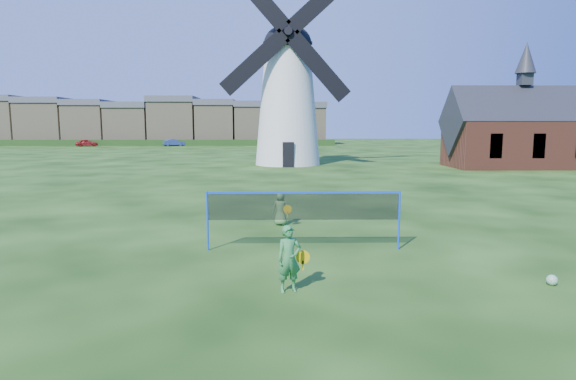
% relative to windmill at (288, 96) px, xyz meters
% --- Properties ---
extents(ground, '(220.00, 220.00, 0.00)m').
position_rel_windmill_xyz_m(ground, '(-0.65, -27.68, -5.70)').
color(ground, black).
rests_on(ground, ground).
extents(windmill, '(10.78, 5.41, 15.84)m').
position_rel_windmill_xyz_m(windmill, '(0.00, 0.00, 0.00)').
color(windmill, white).
rests_on(windmill, ground).
extents(chapel, '(11.28, 5.47, 9.54)m').
position_rel_windmill_xyz_m(chapel, '(18.13, -3.07, -3.01)').
color(chapel, brown).
rests_on(chapel, ground).
extents(badminton_net, '(5.05, 0.05, 1.55)m').
position_rel_windmill_xyz_m(badminton_net, '(-0.06, -27.82, -4.56)').
color(badminton_net, blue).
rests_on(badminton_net, ground).
extents(player_girl, '(0.70, 0.44, 1.32)m').
position_rel_windmill_xyz_m(player_girl, '(-0.50, -31.00, -5.03)').
color(player_girl, '#348242').
rests_on(player_girl, ground).
extents(player_boy, '(0.66, 0.45, 1.11)m').
position_rel_windmill_xyz_m(player_boy, '(-0.64, -24.67, -5.14)').
color(player_boy, '#548A42').
rests_on(player_boy, ground).
extents(play_ball, '(0.22, 0.22, 0.22)m').
position_rel_windmill_xyz_m(play_ball, '(4.88, -30.72, -5.59)').
color(play_ball, green).
rests_on(play_ball, ground).
extents(terraced_houses, '(60.04, 8.40, 8.32)m').
position_rel_windmill_xyz_m(terraced_houses, '(-23.38, 44.32, -1.79)').
color(terraced_houses, tan).
rests_on(terraced_houses, ground).
extents(hedge, '(62.00, 0.80, 1.00)m').
position_rel_windmill_xyz_m(hedge, '(-22.65, 38.32, -5.20)').
color(hedge, '#193814').
rests_on(hedge, ground).
extents(car_left, '(3.54, 2.29, 1.12)m').
position_rel_windmill_xyz_m(car_left, '(-31.21, 36.13, -5.14)').
color(car_left, maroon).
rests_on(car_left, ground).
extents(car_right, '(3.64, 2.27, 1.13)m').
position_rel_windmill_xyz_m(car_right, '(-17.86, 37.90, -5.13)').
color(car_right, navy).
rests_on(car_right, ground).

